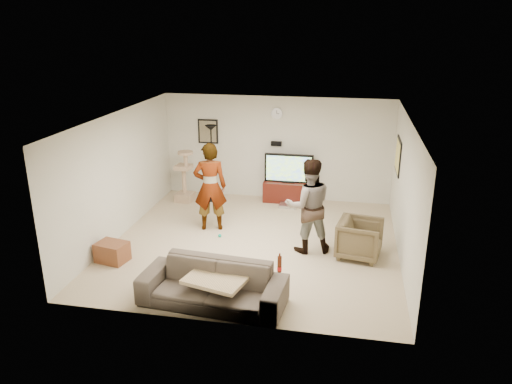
% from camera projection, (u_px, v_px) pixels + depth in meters
% --- Properties ---
extents(floor, '(5.50, 5.50, 0.02)m').
position_uv_depth(floor, '(255.00, 244.00, 9.70)').
color(floor, tan).
rests_on(floor, ground).
extents(ceiling, '(5.50, 5.50, 0.02)m').
position_uv_depth(ceiling, '(255.00, 117.00, 8.87)').
color(ceiling, silver).
rests_on(ceiling, wall_back).
extents(wall_back, '(5.50, 0.04, 2.50)m').
position_uv_depth(wall_back, '(277.00, 148.00, 11.84)').
color(wall_back, beige).
rests_on(wall_back, floor).
extents(wall_front, '(5.50, 0.04, 2.50)m').
position_uv_depth(wall_front, '(216.00, 244.00, 6.74)').
color(wall_front, beige).
rests_on(wall_front, floor).
extents(wall_left, '(0.04, 5.50, 2.50)m').
position_uv_depth(wall_left, '(119.00, 175.00, 9.78)').
color(wall_left, beige).
rests_on(wall_left, floor).
extents(wall_right, '(0.04, 5.50, 2.50)m').
position_uv_depth(wall_right, '(405.00, 192.00, 8.79)').
color(wall_right, beige).
rests_on(wall_right, floor).
extents(wall_clock, '(0.26, 0.04, 0.26)m').
position_uv_depth(wall_clock, '(277.00, 113.00, 11.53)').
color(wall_clock, white).
rests_on(wall_clock, wall_back).
extents(wall_speaker, '(0.25, 0.10, 0.10)m').
position_uv_depth(wall_speaker, '(276.00, 144.00, 11.74)').
color(wall_speaker, black).
rests_on(wall_speaker, wall_back).
extents(picture_back, '(0.42, 0.03, 0.52)m').
position_uv_depth(picture_back, '(208.00, 131.00, 12.01)').
color(picture_back, '#6A624B').
rests_on(picture_back, wall_back).
extents(picture_right, '(0.03, 0.78, 0.62)m').
position_uv_depth(picture_right, '(398.00, 156.00, 10.20)').
color(picture_right, '#FFDA6E').
rests_on(picture_right, wall_right).
extents(tv_stand, '(1.19, 0.45, 0.50)m').
position_uv_depth(tv_stand, '(288.00, 192.00, 11.88)').
color(tv_stand, '#3C100A').
rests_on(tv_stand, floor).
extents(console_box, '(0.40, 0.30, 0.07)m').
position_uv_depth(console_box, '(288.00, 206.00, 11.57)').
color(console_box, silver).
rests_on(console_box, floor).
extents(tv, '(1.16, 0.08, 0.69)m').
position_uv_depth(tv, '(289.00, 168.00, 11.68)').
color(tv, black).
rests_on(tv, tv_stand).
extents(tv_screen, '(1.07, 0.01, 0.61)m').
position_uv_depth(tv_screen, '(289.00, 169.00, 11.64)').
color(tv_screen, '#B9FC1A').
rests_on(tv_screen, tv).
extents(floor_lamp, '(0.32, 0.32, 1.85)m').
position_uv_depth(floor_lamp, '(212.00, 164.00, 11.75)').
color(floor_lamp, black).
rests_on(floor_lamp, floor).
extents(cat_tree, '(0.44, 0.44, 1.26)m').
position_uv_depth(cat_tree, '(184.00, 176.00, 11.78)').
color(cat_tree, tan).
rests_on(cat_tree, floor).
extents(person_left, '(0.77, 0.60, 1.86)m').
position_uv_depth(person_left, '(210.00, 187.00, 10.09)').
color(person_left, '#9D9D9D').
rests_on(person_left, floor).
extents(person_right, '(1.04, 0.91, 1.81)m').
position_uv_depth(person_right, '(308.00, 206.00, 9.11)').
color(person_right, '#355C8E').
rests_on(person_right, floor).
extents(sofa, '(2.30, 1.06, 0.65)m').
position_uv_depth(sofa, '(213.00, 285.00, 7.52)').
color(sofa, '#494036').
rests_on(sofa, floor).
extents(throw_blanket, '(1.05, 0.91, 0.06)m').
position_uv_depth(throw_blanket, '(217.00, 278.00, 7.47)').
color(throw_blanket, '#D0B280').
rests_on(throw_blanket, sofa).
extents(beer_bottle, '(0.06, 0.06, 0.25)m').
position_uv_depth(beer_bottle, '(280.00, 264.00, 7.19)').
color(beer_bottle, '#461708').
rests_on(beer_bottle, sofa).
extents(armchair, '(0.91, 0.89, 0.72)m').
position_uv_depth(armchair, '(360.00, 239.00, 9.03)').
color(armchair, brown).
rests_on(armchair, floor).
extents(side_table, '(0.61, 0.50, 0.36)m').
position_uv_depth(side_table, '(112.00, 252.00, 8.92)').
color(side_table, brown).
rests_on(side_table, floor).
extents(toy_ball, '(0.07, 0.07, 0.07)m').
position_uv_depth(toy_ball, '(220.00, 236.00, 9.96)').
color(toy_ball, '#06967D').
rests_on(toy_ball, floor).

